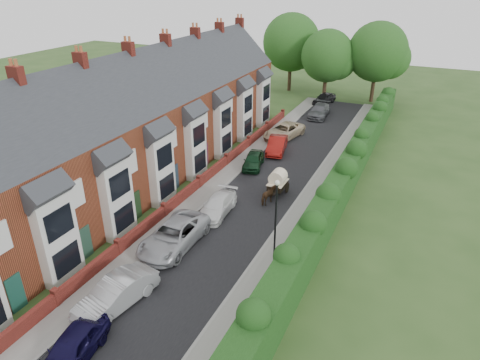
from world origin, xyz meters
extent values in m
plane|color=#2D4C1E|center=(0.00, 0.00, 0.00)|extent=(140.00, 140.00, 0.00)
cube|color=black|center=(-0.50, 11.00, 0.01)|extent=(6.00, 58.00, 0.02)
cube|color=gray|center=(3.60, 11.00, 0.06)|extent=(2.20, 58.00, 0.12)
cube|color=gray|center=(-4.35, 11.00, 0.06)|extent=(1.70, 58.00, 0.12)
cube|color=gray|center=(2.55, 11.00, 0.07)|extent=(0.18, 58.00, 0.13)
cube|color=gray|center=(-3.55, 11.00, 0.07)|extent=(0.18, 58.00, 0.13)
cube|color=#143310|center=(5.40, 11.00, 1.25)|extent=(1.50, 58.00, 2.50)
cube|color=brown|center=(-11.00, 10.00, 3.25)|extent=(8.00, 40.00, 6.50)
cube|color=#2C2F35|center=(-11.00, 10.00, 6.50)|extent=(8.00, 40.20, 8.00)
cube|color=#3F2D2D|center=(-6.96, -6.00, 1.05)|extent=(0.08, 0.90, 2.10)
cube|color=silver|center=(-6.65, -3.10, 2.60)|extent=(0.70, 2.40, 5.20)
cube|color=black|center=(-6.28, -3.10, 1.40)|extent=(0.06, 1.80, 1.60)
cube|color=black|center=(-6.28, -3.10, 3.80)|extent=(0.06, 1.80, 1.60)
cube|color=#2C2F35|center=(-6.80, -3.10, 5.60)|extent=(1.70, 2.60, 1.70)
cube|color=#3F2D2D|center=(-6.96, -1.00, 1.05)|extent=(0.08, 0.90, 2.10)
cube|color=silver|center=(-6.95, -1.10, 4.40)|extent=(0.12, 1.20, 1.60)
cube|color=silver|center=(-6.65, 1.90, 2.60)|extent=(0.70, 2.40, 5.20)
cube|color=black|center=(-6.28, 1.90, 1.40)|extent=(0.06, 1.80, 1.60)
cube|color=black|center=(-6.28, 1.90, 3.80)|extent=(0.06, 1.80, 1.60)
cube|color=#2C2F35|center=(-6.80, 1.90, 5.60)|extent=(1.70, 2.60, 1.70)
cube|color=#3F2D2D|center=(-6.96, 4.00, 1.05)|extent=(0.08, 0.90, 2.10)
cube|color=silver|center=(-6.95, 3.90, 4.40)|extent=(0.12, 1.20, 1.60)
cube|color=silver|center=(-6.65, 6.90, 2.60)|extent=(0.70, 2.40, 5.20)
cube|color=black|center=(-6.28, 6.90, 1.40)|extent=(0.06, 1.80, 1.60)
cube|color=black|center=(-6.28, 6.90, 3.80)|extent=(0.06, 1.80, 1.60)
cube|color=#2C2F35|center=(-6.80, 6.90, 5.60)|extent=(1.70, 2.60, 1.70)
cube|color=#3F2D2D|center=(-6.96, 9.00, 1.05)|extent=(0.08, 0.90, 2.10)
cube|color=silver|center=(-6.95, 8.90, 4.40)|extent=(0.12, 1.20, 1.60)
cube|color=silver|center=(-6.65, 11.90, 2.60)|extent=(0.70, 2.40, 5.20)
cube|color=black|center=(-6.28, 11.90, 1.40)|extent=(0.06, 1.80, 1.60)
cube|color=black|center=(-6.28, 11.90, 3.80)|extent=(0.06, 1.80, 1.60)
cube|color=#2C2F35|center=(-6.80, 11.90, 5.60)|extent=(1.70, 2.60, 1.70)
cube|color=#3F2D2D|center=(-6.96, 14.00, 1.05)|extent=(0.08, 0.90, 2.10)
cube|color=silver|center=(-6.95, 13.90, 4.40)|extent=(0.12, 1.20, 1.60)
cube|color=silver|center=(-6.65, 16.90, 2.60)|extent=(0.70, 2.40, 5.20)
cube|color=black|center=(-6.28, 16.90, 1.40)|extent=(0.06, 1.80, 1.60)
cube|color=black|center=(-6.28, 16.90, 3.80)|extent=(0.06, 1.80, 1.60)
cube|color=#2C2F35|center=(-6.80, 16.90, 5.60)|extent=(1.70, 2.60, 1.70)
cube|color=#3F2D2D|center=(-6.96, 19.00, 1.05)|extent=(0.08, 0.90, 2.10)
cube|color=silver|center=(-6.95, 18.90, 4.40)|extent=(0.12, 1.20, 1.60)
cube|color=silver|center=(-6.65, 21.90, 2.60)|extent=(0.70, 2.40, 5.20)
cube|color=black|center=(-6.28, 21.90, 1.40)|extent=(0.06, 1.80, 1.60)
cube|color=black|center=(-6.28, 21.90, 3.80)|extent=(0.06, 1.80, 1.60)
cube|color=#2C2F35|center=(-6.80, 21.90, 5.60)|extent=(1.70, 2.60, 1.70)
cube|color=#3F2D2D|center=(-6.96, 24.00, 1.05)|extent=(0.08, 0.90, 2.10)
cube|color=silver|center=(-6.95, 23.90, 4.40)|extent=(0.12, 1.20, 1.60)
cube|color=silver|center=(-6.65, 26.90, 2.60)|extent=(0.70, 2.40, 5.20)
cube|color=black|center=(-6.28, 26.90, 1.40)|extent=(0.06, 1.80, 1.60)
cube|color=black|center=(-6.28, 26.90, 3.80)|extent=(0.06, 1.80, 1.60)
cube|color=#2C2F35|center=(-6.80, 26.90, 5.60)|extent=(1.70, 2.60, 1.70)
cube|color=#3F2D2D|center=(-6.96, 29.00, 1.05)|extent=(0.08, 0.90, 2.10)
cube|color=silver|center=(-6.95, 28.90, 4.40)|extent=(0.12, 1.20, 1.60)
cube|color=maroon|center=(-11.00, 0.00, 10.30)|extent=(0.90, 0.50, 1.60)
cylinder|color=#A15630|center=(-11.20, 0.00, 11.25)|extent=(0.20, 0.20, 0.50)
cylinder|color=#A15630|center=(-10.80, 0.00, 11.25)|extent=(0.20, 0.20, 0.50)
cube|color=maroon|center=(-11.00, 5.00, 10.30)|extent=(0.90, 0.50, 1.60)
cylinder|color=#A15630|center=(-11.20, 5.00, 11.25)|extent=(0.20, 0.20, 0.50)
cylinder|color=#A15630|center=(-10.80, 5.00, 11.25)|extent=(0.20, 0.20, 0.50)
cube|color=maroon|center=(-11.00, 10.00, 10.30)|extent=(0.90, 0.50, 1.60)
cylinder|color=#A15630|center=(-11.20, 10.00, 11.25)|extent=(0.20, 0.20, 0.50)
cylinder|color=#A15630|center=(-10.80, 10.00, 11.25)|extent=(0.20, 0.20, 0.50)
cube|color=maroon|center=(-11.00, 15.00, 10.30)|extent=(0.90, 0.50, 1.60)
cylinder|color=#A15630|center=(-11.20, 15.00, 11.25)|extent=(0.20, 0.20, 0.50)
cylinder|color=#A15630|center=(-10.80, 15.00, 11.25)|extent=(0.20, 0.20, 0.50)
cube|color=maroon|center=(-11.00, 20.00, 10.30)|extent=(0.90, 0.50, 1.60)
cylinder|color=#A15630|center=(-11.20, 20.00, 11.25)|extent=(0.20, 0.20, 0.50)
cylinder|color=#A15630|center=(-10.80, 20.00, 11.25)|extent=(0.20, 0.20, 0.50)
cube|color=maroon|center=(-11.00, 25.00, 10.30)|extent=(0.90, 0.50, 1.60)
cylinder|color=#A15630|center=(-11.20, 25.00, 11.25)|extent=(0.20, 0.20, 0.50)
cylinder|color=#A15630|center=(-10.80, 25.00, 11.25)|extent=(0.20, 0.20, 0.50)
cube|color=maroon|center=(-11.00, 30.00, 10.30)|extent=(0.90, 0.50, 1.60)
cylinder|color=#A15630|center=(-11.20, 30.00, 11.25)|extent=(0.20, 0.20, 0.50)
cylinder|color=#A15630|center=(-10.80, 30.00, 11.25)|extent=(0.20, 0.20, 0.50)
cube|color=maroon|center=(-5.35, -7.50, 0.45)|extent=(0.30, 4.70, 0.90)
cube|color=maroon|center=(-5.35, -2.50, 0.45)|extent=(0.30, 4.70, 0.90)
cube|color=maroon|center=(-5.35, 2.50, 0.45)|extent=(0.30, 4.70, 0.90)
cube|color=maroon|center=(-5.35, 7.50, 0.45)|extent=(0.30, 4.70, 0.90)
cube|color=maroon|center=(-5.35, 12.50, 0.45)|extent=(0.30, 4.70, 0.90)
cube|color=maroon|center=(-5.35, 17.50, 0.45)|extent=(0.30, 4.70, 0.90)
cube|color=maroon|center=(-5.35, 22.50, 0.45)|extent=(0.30, 4.70, 0.90)
cube|color=maroon|center=(-5.35, 27.50, 0.45)|extent=(0.30, 4.70, 0.90)
cube|color=maroon|center=(-5.35, -5.00, 0.55)|extent=(0.35, 0.35, 1.10)
cube|color=maroon|center=(-5.35, 0.00, 0.55)|extent=(0.35, 0.35, 1.10)
cube|color=maroon|center=(-5.35, 5.00, 0.55)|extent=(0.35, 0.35, 1.10)
cube|color=maroon|center=(-5.35, 10.00, 0.55)|extent=(0.35, 0.35, 1.10)
cube|color=maroon|center=(-5.35, 15.00, 0.55)|extent=(0.35, 0.35, 1.10)
cube|color=maroon|center=(-5.35, 20.00, 0.55)|extent=(0.35, 0.35, 1.10)
cube|color=maroon|center=(-5.35, 25.00, 0.55)|extent=(0.35, 0.35, 1.10)
cube|color=maroon|center=(-5.35, 30.00, 0.55)|extent=(0.35, 0.35, 1.10)
cylinder|color=black|center=(3.40, 4.00, 2.40)|extent=(0.12, 0.12, 4.80)
cylinder|color=black|center=(3.40, 4.00, 4.85)|extent=(0.20, 0.20, 0.10)
sphere|color=silver|center=(3.40, 4.00, 5.00)|extent=(0.32, 0.32, 0.32)
cylinder|color=#332316|center=(-3.00, 40.00, 2.38)|extent=(0.50, 0.50, 4.75)
sphere|color=#1B4C19|center=(-3.00, 40.00, 5.89)|extent=(6.80, 6.80, 6.80)
sphere|color=#1B4C19|center=(-1.64, 40.30, 5.23)|extent=(4.76, 4.76, 4.76)
cylinder|color=#332316|center=(3.00, 42.00, 2.62)|extent=(0.50, 0.50, 5.25)
sphere|color=#1B4C19|center=(3.00, 42.00, 6.51)|extent=(7.60, 7.60, 7.60)
sphere|color=#1B4C19|center=(4.52, 42.30, 5.78)|extent=(5.32, 5.32, 5.32)
cylinder|color=#332316|center=(-9.00, 43.00, 2.75)|extent=(0.50, 0.50, 5.50)
sphere|color=#1B4C19|center=(-9.00, 43.00, 6.82)|extent=(8.00, 8.00, 8.00)
sphere|color=#1B4C19|center=(-7.40, 43.30, 6.05)|extent=(5.60, 5.60, 5.60)
imported|color=black|center=(-1.98, -7.30, 0.72)|extent=(2.39, 4.48, 1.45)
imported|color=#A7A8AC|center=(-2.50, -3.65, 0.79)|extent=(2.46, 4.99, 1.57)
imported|color=#AAACB1|center=(-2.73, 2.23, 0.80)|extent=(2.68, 5.75, 1.59)
imported|color=white|center=(-2.13, 7.00, 0.65)|extent=(2.12, 4.57, 1.29)
imported|color=black|center=(-2.98, 15.61, 0.67)|extent=(2.44, 4.17, 1.33)
imported|color=maroon|center=(-2.31, 19.84, 0.74)|extent=(2.46, 4.71, 1.48)
imported|color=#CBB492|center=(-3.00, 23.80, 0.75)|extent=(3.57, 5.79, 1.50)
imported|color=#515358|center=(-1.60, 32.52, 0.73)|extent=(2.35, 5.13, 1.45)
imported|color=black|center=(-2.50, 38.26, 0.71)|extent=(2.59, 4.44, 1.42)
imported|color=#422A18|center=(0.77, 9.91, 0.69)|extent=(1.03, 1.75, 1.39)
cube|color=black|center=(0.77, 11.67, 0.80)|extent=(1.13, 1.88, 0.47)
cylinder|color=beige|center=(0.77, 11.67, 1.46)|extent=(1.22, 1.17, 1.22)
cube|color=beige|center=(0.77, 11.67, 1.03)|extent=(1.24, 1.92, 0.04)
cylinder|color=black|center=(0.16, 12.23, 0.42)|extent=(0.08, 0.85, 0.85)
cylinder|color=black|center=(1.38, 12.23, 0.42)|extent=(0.08, 0.85, 0.85)
cylinder|color=black|center=(0.45, 10.64, 0.85)|extent=(0.06, 1.69, 0.06)
cylinder|color=black|center=(1.10, 10.64, 0.85)|extent=(0.06, 1.69, 0.06)
camera|label=1|loc=(10.62, -16.68, 15.89)|focal=32.00mm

